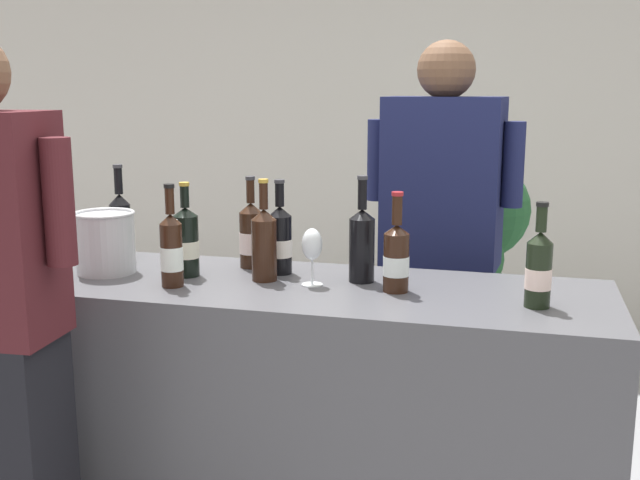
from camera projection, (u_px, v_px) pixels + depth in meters
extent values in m
cube|color=beige|center=(407.00, 114.00, 4.83)|extent=(8.00, 0.10, 2.80)
cube|color=#4C4C51|center=(287.00, 418.00, 2.55)|extent=(2.07, 0.63, 0.94)
cylinder|color=black|center=(121.00, 232.00, 2.79)|extent=(0.08, 0.08, 0.20)
cone|color=black|center=(119.00, 199.00, 2.77)|extent=(0.08, 0.08, 0.04)
cylinder|color=black|center=(118.00, 181.00, 2.76)|extent=(0.03, 0.03, 0.10)
cylinder|color=#333338|center=(118.00, 166.00, 2.74)|extent=(0.03, 0.03, 0.01)
cylinder|color=white|center=(121.00, 235.00, 2.79)|extent=(0.08, 0.08, 0.08)
cylinder|color=black|center=(396.00, 263.00, 2.35)|extent=(0.08, 0.08, 0.18)
cone|color=black|center=(397.00, 229.00, 2.33)|extent=(0.08, 0.08, 0.03)
cylinder|color=black|center=(397.00, 210.00, 2.31)|extent=(0.03, 0.03, 0.09)
cylinder|color=maroon|center=(398.00, 194.00, 2.30)|extent=(0.04, 0.04, 0.01)
cylinder|color=silver|center=(396.00, 266.00, 2.35)|extent=(0.08, 0.08, 0.06)
cylinder|color=black|center=(251.00, 240.00, 2.67)|extent=(0.08, 0.08, 0.20)
cone|color=black|center=(251.00, 208.00, 2.65)|extent=(0.08, 0.08, 0.03)
cylinder|color=black|center=(250.00, 191.00, 2.63)|extent=(0.03, 0.03, 0.08)
cylinder|color=#333338|center=(250.00, 178.00, 2.63)|extent=(0.03, 0.03, 0.01)
cylinder|color=silver|center=(251.00, 243.00, 2.67)|extent=(0.08, 0.08, 0.08)
cylinder|color=black|center=(186.00, 246.00, 2.54)|extent=(0.08, 0.08, 0.20)
cone|color=black|center=(185.00, 212.00, 2.52)|extent=(0.08, 0.08, 0.03)
cylinder|color=black|center=(185.00, 197.00, 2.51)|extent=(0.03, 0.03, 0.07)
cylinder|color=#B79333|center=(184.00, 184.00, 2.50)|extent=(0.03, 0.03, 0.01)
cylinder|color=silver|center=(186.00, 249.00, 2.54)|extent=(0.09, 0.09, 0.06)
cylinder|color=black|center=(538.00, 275.00, 2.18)|extent=(0.07, 0.07, 0.19)
cone|color=black|center=(541.00, 237.00, 2.16)|extent=(0.07, 0.07, 0.03)
cylinder|color=black|center=(542.00, 219.00, 2.15)|extent=(0.03, 0.03, 0.07)
cylinder|color=black|center=(543.00, 204.00, 2.14)|extent=(0.04, 0.04, 0.01)
cylinder|color=#F3D5C9|center=(538.00, 278.00, 2.18)|extent=(0.08, 0.08, 0.06)
cylinder|color=black|center=(264.00, 250.00, 2.48)|extent=(0.08, 0.08, 0.20)
cone|color=black|center=(264.00, 214.00, 2.46)|extent=(0.08, 0.08, 0.04)
cylinder|color=black|center=(263.00, 196.00, 2.45)|extent=(0.03, 0.03, 0.09)
cylinder|color=#B79333|center=(263.00, 181.00, 2.44)|extent=(0.03, 0.03, 0.01)
cylinder|color=black|center=(172.00, 255.00, 2.41)|extent=(0.07, 0.07, 0.20)
cone|color=black|center=(170.00, 219.00, 2.38)|extent=(0.07, 0.07, 0.03)
cylinder|color=black|center=(170.00, 201.00, 2.37)|extent=(0.03, 0.03, 0.08)
cylinder|color=black|center=(169.00, 186.00, 2.36)|extent=(0.03, 0.03, 0.01)
cylinder|color=white|center=(172.00, 258.00, 2.41)|extent=(0.07, 0.07, 0.08)
cylinder|color=black|center=(280.00, 245.00, 2.58)|extent=(0.08, 0.08, 0.20)
cone|color=black|center=(280.00, 211.00, 2.55)|extent=(0.08, 0.08, 0.03)
cylinder|color=black|center=(280.00, 195.00, 2.54)|extent=(0.03, 0.03, 0.08)
cylinder|color=#333338|center=(279.00, 181.00, 2.53)|extent=(0.04, 0.04, 0.01)
cylinder|color=white|center=(280.00, 248.00, 2.58)|extent=(0.08, 0.08, 0.06)
cylinder|color=black|center=(362.00, 250.00, 2.47)|extent=(0.08, 0.08, 0.21)
cone|color=black|center=(362.00, 214.00, 2.44)|extent=(0.08, 0.08, 0.03)
cylinder|color=black|center=(362.00, 194.00, 2.43)|extent=(0.03, 0.03, 0.10)
cylinder|color=#333338|center=(363.00, 178.00, 2.42)|extent=(0.03, 0.03, 0.01)
cylinder|color=silver|center=(312.00, 285.00, 2.44)|extent=(0.07, 0.07, 0.00)
cylinder|color=silver|center=(312.00, 271.00, 2.43)|extent=(0.01, 0.01, 0.09)
ellipsoid|color=silver|center=(312.00, 244.00, 2.41)|extent=(0.07, 0.07, 0.10)
ellipsoid|color=maroon|center=(312.00, 250.00, 2.41)|extent=(0.05, 0.05, 0.04)
cylinder|color=silver|center=(105.00, 244.00, 2.59)|extent=(0.20, 0.20, 0.20)
torus|color=silver|center=(104.00, 213.00, 2.56)|extent=(0.21, 0.21, 0.01)
cube|color=black|center=(437.00, 372.00, 3.05)|extent=(0.42, 0.28, 0.88)
cube|color=#191E47|center=(443.00, 183.00, 2.90)|extent=(0.46, 0.28, 0.65)
sphere|color=brown|center=(446.00, 70.00, 2.82)|extent=(0.22, 0.22, 0.22)
cylinder|color=#191E47|center=(513.00, 165.00, 2.80)|extent=(0.08, 0.08, 0.32)
cylinder|color=#191E47|center=(377.00, 160.00, 2.97)|extent=(0.08, 0.08, 0.32)
cylinder|color=#47191E|center=(59.00, 202.00, 1.97)|extent=(0.08, 0.08, 0.34)
cylinder|color=brown|center=(462.00, 396.00, 3.61)|extent=(0.28, 0.28, 0.24)
sphere|color=#23562D|center=(466.00, 258.00, 3.36)|extent=(0.34, 0.34, 0.34)
sphere|color=#23562D|center=(445.00, 291.00, 3.59)|extent=(0.44, 0.44, 0.44)
sphere|color=#23562D|center=(478.00, 298.00, 3.40)|extent=(0.31, 0.31, 0.31)
sphere|color=#23562D|center=(480.00, 210.00, 3.43)|extent=(0.45, 0.45, 0.45)
sphere|color=#23562D|center=(472.00, 235.00, 3.52)|extent=(0.34, 0.34, 0.34)
cylinder|color=#4C3823|center=(465.00, 312.00, 3.53)|extent=(0.05, 0.05, 0.60)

